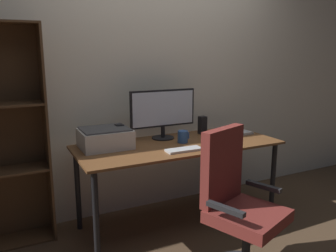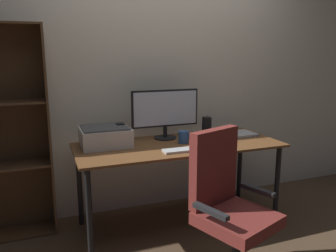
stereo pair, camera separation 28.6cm
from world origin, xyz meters
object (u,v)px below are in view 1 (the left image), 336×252
at_px(laptop, 233,133).
at_px(speaker_right, 202,125).
at_px(monitor, 163,111).
at_px(office_chair, 238,211).
at_px(desk, 178,152).
at_px(keyboard, 184,150).
at_px(speaker_left, 120,134).
at_px(printer, 105,138).
at_px(mouse, 208,145).
at_px(coffee_mug, 183,137).

distance_m(laptop, speaker_right, 0.30).
bearing_deg(monitor, office_chair, -86.26).
distance_m(desk, speaker_right, 0.45).
height_order(keyboard, laptop, laptop).
distance_m(keyboard, laptop, 0.77).
bearing_deg(speaker_left, keyboard, -47.74).
bearing_deg(speaker_left, desk, -24.74).
bearing_deg(speaker_left, monitor, 1.09).
height_order(speaker_left, printer, speaker_left).
bearing_deg(keyboard, mouse, 3.88).
bearing_deg(printer, mouse, -25.68).
relative_size(keyboard, office_chair, 0.29).
xyz_separation_m(coffee_mug, office_chair, (-0.02, -0.81, -0.33)).
bearing_deg(office_chair, mouse, 55.93).
relative_size(monitor, keyboard, 2.12).
bearing_deg(keyboard, laptop, 24.58).
height_order(coffee_mug, speaker_left, speaker_left).
relative_size(monitor, mouse, 6.41).
xyz_separation_m(monitor, printer, (-0.55, -0.06, -0.17)).
height_order(speaker_left, office_chair, office_chair).
relative_size(monitor, speaker_right, 3.62).
relative_size(monitor, coffee_mug, 5.93).
height_order(mouse, printer, printer).
relative_size(speaker_left, printer, 0.43).
distance_m(monitor, keyboard, 0.50).
bearing_deg(mouse, desk, 120.04).
relative_size(desk, office_chair, 1.72).
bearing_deg(mouse, monitor, 107.47).
bearing_deg(desk, office_chair, -88.26).
xyz_separation_m(monitor, office_chair, (0.07, -1.01, -0.54)).
distance_m(speaker_left, speaker_right, 0.82).
height_order(desk, printer, printer).
xyz_separation_m(keyboard, coffee_mug, (0.12, 0.23, 0.04)).
bearing_deg(keyboard, speaker_right, 45.44).
bearing_deg(printer, keyboard, -35.46).
xyz_separation_m(monitor, coffee_mug, (0.09, -0.20, -0.20)).
xyz_separation_m(mouse, office_chair, (-0.14, -0.59, -0.30)).
height_order(mouse, laptop, mouse).
bearing_deg(desk, mouse, -51.44).
xyz_separation_m(speaker_left, speaker_right, (0.82, 0.00, 0.00)).
bearing_deg(speaker_right, laptop, -24.54).
height_order(monitor, keyboard, monitor).
distance_m(desk, laptop, 0.65).
bearing_deg(printer, laptop, -3.32).
bearing_deg(office_chair, speaker_right, 50.26).
bearing_deg(printer, desk, -14.98).
height_order(coffee_mug, printer, printer).
relative_size(monitor, office_chair, 0.61).
relative_size(keyboard, speaker_left, 1.71).
bearing_deg(mouse, coffee_mug, 109.14).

